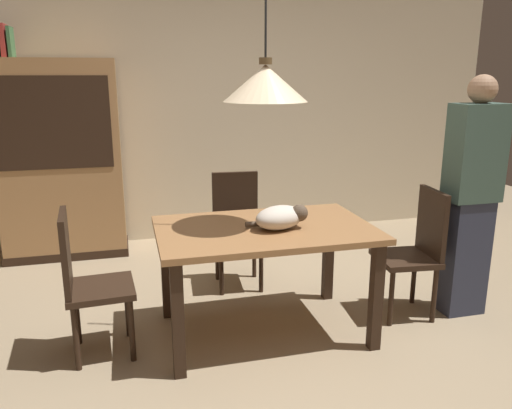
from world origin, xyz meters
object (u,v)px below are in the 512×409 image
Objects in this scene: pendant_lamp at (265,83)px; book_green_slim at (11,42)px; chair_left_side at (86,278)px; chair_right_side at (416,247)px; hutch_bookcase at (61,165)px; cat_sleeping at (281,217)px; dining_table at (265,241)px; person_standing at (471,198)px; chair_far_back at (237,224)px; book_red_tall at (5,41)px.

book_green_slim is (-1.75, 1.96, 0.32)m from pendant_lamp.
chair_right_side is at bearing -0.07° from chair_left_side.
chair_left_side is at bearing -80.91° from hutch_bookcase.
pendant_lamp is at bearing 144.43° from cat_sleeping.
hutch_bookcase reaches higher than dining_table.
person_standing is at bearing -9.20° from chair_right_side.
chair_right_side is at bearing 170.80° from person_standing.
person_standing is at bearing -2.56° from dining_table.
chair_far_back is 2.29× the size of cat_sleeping.
person_standing is (0.36, -0.06, 0.36)m from chair_right_side.
cat_sleeping is 3.00m from book_red_tall.
book_green_slim is at bearing 131.84° from pendant_lamp.
dining_table is 1.51× the size of chair_left_side.
chair_far_back is 1.00× the size of chair_right_side.
dining_table is 1.51× the size of chair_right_side.
book_red_tall reaches higher than chair_far_back.
hutch_bookcase reaches higher than person_standing.
cat_sleeping reaches higher than dining_table.
person_standing is at bearing -2.56° from pendant_lamp.
dining_table is at bearing 144.43° from cat_sleeping.
person_standing is (2.93, -2.02, -0.02)m from hutch_bookcase.
cat_sleeping is 0.22× the size of hutch_bookcase.
hutch_bookcase is at bearing -0.24° from book_red_tall.
chair_left_side is (-1.13, -0.01, -0.14)m from dining_table.
person_standing reaches higher than chair_right_side.
book_green_slim is (-2.88, 1.96, 1.47)m from chair_right_side.
pendant_lamp is 4.64× the size of book_red_tall.
cat_sleeping is (0.09, -0.06, 0.18)m from dining_table.
dining_table is 1.08× the size of pendant_lamp.
chair_left_side is 0.50× the size of hutch_bookcase.
pendant_lamp reaches higher than person_standing.
cat_sleeping is at bearing -52.82° from hutch_bookcase.
hutch_bookcase reaches higher than chair_right_side.
chair_far_back is at bearing 95.11° from cat_sleeping.
pendant_lamp is at bearing 0.26° from chair_left_side.
book_red_tall reaches higher than book_green_slim.
chair_right_side is 0.72× the size of pendant_lamp.
chair_right_side is at bearing 3.13° from cat_sleeping.
chair_left_side is at bearing -72.37° from book_green_slim.
chair_left_side is 2.55m from book_red_tall.
pendant_lamp is at bearing 179.59° from chair_right_side.
dining_table is at bearing -53.60° from hutch_bookcase.
person_standing is (1.48, -0.94, 0.36)m from chair_far_back.
book_green_slim is at bearing 132.35° from cat_sleeping.
chair_right_side is 2.29× the size of cat_sleeping.
dining_table is 0.76× the size of hutch_bookcase.
chair_left_side and chair_right_side have the same top height.
hutch_bookcase is at bearing 126.40° from dining_table.
hutch_bookcase is at bearing 143.36° from chair_far_back.
book_red_tall reaches higher than chair_left_side.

